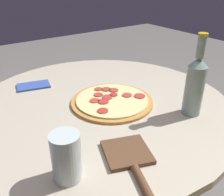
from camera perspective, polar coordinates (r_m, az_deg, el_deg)
table at (r=1.06m, az=-2.38°, el=-9.62°), size 1.00×1.00×0.75m
pizza at (r=0.95m, az=-0.01°, el=-0.63°), size 0.31×0.31×0.02m
beer_bottle at (r=0.88m, az=18.44°, el=3.00°), size 0.06×0.06×0.28m
pizza_paddle at (r=0.68m, az=4.43°, el=-14.15°), size 0.16×0.28×0.02m
drinking_glass at (r=0.61m, az=-10.40°, el=-13.08°), size 0.07×0.07×0.13m
napkin at (r=1.14m, az=-17.50°, el=2.70°), size 0.15×0.11×0.01m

